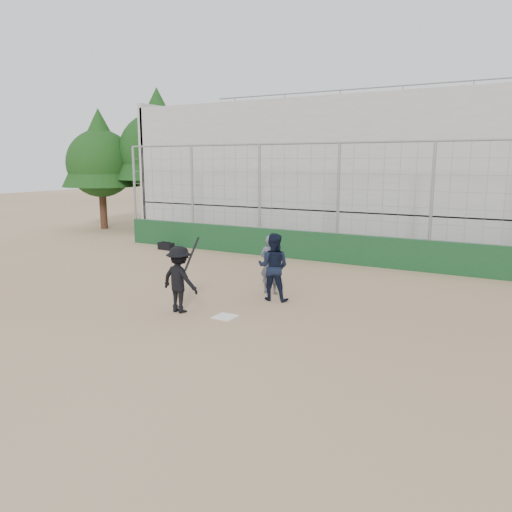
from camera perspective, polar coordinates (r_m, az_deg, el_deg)
The scene contains 10 objects.
ground at distance 11.13m, azimuth -3.55°, elevation -7.00°, with size 90.00×90.00×0.00m, color #856648.
home_plate at distance 11.13m, azimuth -3.55°, elevation -6.94°, with size 0.44×0.44×0.02m, color white.
backstop at distance 17.09m, azimuth 9.23°, elevation 2.41°, with size 18.10×0.25×4.04m.
bleachers at distance 21.64m, azimuth 13.98°, elevation 9.18°, with size 20.25×6.70×6.98m.
tree_left at distance 26.04m, azimuth -11.11°, elevation 12.73°, with size 4.48×4.48×7.00m.
tree_right at distance 26.65m, azimuth -17.38°, elevation 11.04°, with size 3.84×3.84×6.00m.
batter_at_plate at distance 11.44m, azimuth -8.73°, elevation -2.64°, with size 1.05×0.78×1.71m.
catcher_crouched at distance 12.30m, azimuth 1.98°, elevation -2.53°, with size 0.88×0.73×1.14m.
umpire at distance 12.93m, azimuth 1.63°, elevation -1.29°, with size 0.56×0.37×1.39m, color #4D5361.
equipment_bag at distance 19.80m, azimuth -10.24°, elevation 1.12°, with size 0.68×0.34×0.32m.
Camera 1 is at (5.78, -8.90, 3.38)m, focal length 35.00 mm.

